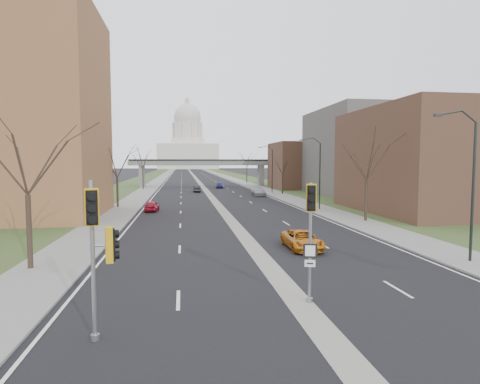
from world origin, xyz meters
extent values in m
plane|color=black|center=(0.00, 0.00, 0.00)|extent=(700.00, 700.00, 0.00)
cube|color=black|center=(0.00, 150.00, 0.01)|extent=(20.00, 600.00, 0.01)
cube|color=gray|center=(0.00, 150.00, 0.00)|extent=(1.20, 600.00, 0.02)
cube|color=gray|center=(12.00, 150.00, 0.06)|extent=(4.00, 600.00, 0.12)
cube|color=gray|center=(-12.00, 150.00, 0.06)|extent=(4.00, 600.00, 0.12)
cube|color=#30431F|center=(18.00, 150.00, 0.05)|extent=(8.00, 600.00, 0.10)
cube|color=#30431F|center=(-18.00, 150.00, 0.05)|extent=(8.00, 600.00, 0.10)
cube|color=brown|center=(24.00, 28.00, 6.00)|extent=(16.00, 20.00, 12.00)
cube|color=#504E49|center=(28.00, 52.00, 7.50)|extent=(18.00, 22.00, 15.00)
cube|color=brown|center=(22.00, 70.00, 5.00)|extent=(14.00, 14.00, 10.00)
cube|color=slate|center=(-14.00, 80.00, 2.50)|extent=(1.20, 2.50, 5.00)
cube|color=slate|center=(14.00, 80.00, 2.50)|extent=(1.20, 2.50, 5.00)
cube|color=slate|center=(0.00, 80.00, 5.50)|extent=(34.00, 3.00, 1.00)
cube|color=black|center=(0.00, 80.00, 6.20)|extent=(34.00, 0.15, 0.50)
cube|color=beige|center=(0.00, 320.00, 10.00)|extent=(48.00, 42.00, 20.00)
cube|color=beige|center=(0.00, 320.00, 22.00)|extent=(26.00, 26.00, 5.00)
cylinder|color=beige|center=(0.00, 320.00, 31.00)|extent=(22.00, 22.00, 14.00)
sphere|color=beige|center=(0.00, 320.00, 42.00)|extent=(22.00, 22.00, 22.00)
cylinder|color=beige|center=(0.00, 320.00, 53.50)|extent=(3.60, 3.60, 4.50)
cylinder|color=black|center=(11.80, 6.00, 4.12)|extent=(0.16, 0.16, 8.00)
cube|color=black|center=(9.50, 6.00, 8.47)|extent=(0.45, 0.18, 0.14)
cylinder|color=black|center=(11.80, 32.00, 4.12)|extent=(0.16, 0.16, 8.00)
cube|color=black|center=(9.50, 32.00, 8.47)|extent=(0.45, 0.18, 0.14)
cylinder|color=black|center=(11.80, 58.00, 4.12)|extent=(0.16, 0.16, 8.00)
cube|color=black|center=(9.50, 58.00, 8.47)|extent=(0.45, 0.18, 0.14)
cylinder|color=#382B21|center=(-13.00, 8.00, 2.12)|extent=(0.28, 0.28, 4.00)
cylinder|color=#382B21|center=(-13.00, 38.00, 2.00)|extent=(0.28, 0.28, 3.75)
cylinder|color=#382B21|center=(-13.00, 72.00, 2.25)|extent=(0.28, 0.28, 4.25)
cylinder|color=#382B21|center=(13.00, 22.00, 2.12)|extent=(0.28, 0.28, 4.00)
cylinder|color=#382B21|center=(13.00, 55.00, 1.87)|extent=(0.28, 0.28, 3.50)
cylinder|color=#382B21|center=(13.00, 95.00, 2.25)|extent=(0.28, 0.28, 4.25)
cylinder|color=gray|center=(-7.68, -1.45, 2.65)|extent=(0.14, 0.14, 5.30)
cylinder|color=gray|center=(-7.68, -1.45, 0.10)|extent=(0.29, 0.29, 0.20)
cube|color=#C6920B|center=(-7.57, -1.95, 4.48)|extent=(0.51, 0.49, 1.17)
cube|color=#C6920B|center=(-7.19, -1.34, 3.16)|extent=(0.49, 0.51, 1.17)
cylinder|color=gray|center=(0.45, 0.99, 2.52)|extent=(0.14, 0.14, 5.03)
cylinder|color=gray|center=(0.45, 0.99, 0.10)|extent=(0.27, 0.27, 0.19)
cube|color=#C6920B|center=(0.32, 0.52, 4.45)|extent=(0.50, 0.48, 1.11)
cube|color=black|center=(0.45, 0.99, 2.23)|extent=(0.57, 0.19, 0.58)
cube|color=silver|center=(0.45, 0.99, 1.69)|extent=(0.43, 0.15, 0.29)
imported|color=#A51229|center=(-8.38, 33.57, 0.62)|extent=(1.71, 3.76, 1.25)
imported|color=black|center=(-2.00, 63.04, 0.64)|extent=(1.40, 3.88, 1.27)
imported|color=#BA6A13|center=(3.20, 11.01, 0.63)|extent=(2.09, 4.51, 1.25)
imported|color=gray|center=(8.24, 52.79, 0.74)|extent=(2.27, 5.15, 1.47)
imported|color=navy|center=(3.43, 73.94, 0.66)|extent=(1.77, 3.93, 1.31)
camera|label=1|loc=(-4.78, -14.83, 5.89)|focal=30.00mm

